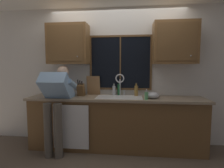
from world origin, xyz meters
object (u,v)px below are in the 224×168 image
at_px(bottle_tall_clear, 119,89).
at_px(bottle_amber_small, 136,90).
at_px(knife_block, 81,90).
at_px(bottle_green_glass, 114,90).
at_px(soap_dispenser, 146,96).
at_px(mixing_bowl, 153,95).
at_px(person_standing, 57,98).
at_px(cutting_board, 93,86).

distance_m(bottle_tall_clear, bottle_amber_small, 0.32).
bearing_deg(bottle_amber_small, knife_block, -173.47).
height_order(bottle_green_glass, bottle_amber_small, bottle_amber_small).
bearing_deg(soap_dispenser, bottle_green_glass, 144.96).
xyz_separation_m(soap_dispenser, bottle_tall_clear, (-0.47, 0.42, 0.04)).
relative_size(mixing_bowl, bottle_green_glass, 0.96).
bearing_deg(person_standing, bottle_green_glass, 28.05).
height_order(bottle_green_glass, bottle_tall_clear, bottle_tall_clear).
height_order(mixing_bowl, bottle_amber_small, bottle_amber_small).
bearing_deg(knife_block, bottle_green_glass, 14.22).
bearing_deg(person_standing, mixing_bowl, 7.82).
xyz_separation_m(knife_block, soap_dispenser, (1.16, -0.25, -0.04)).
distance_m(person_standing, cutting_board, 0.73).
height_order(cutting_board, soap_dispenser, cutting_board).
height_order(mixing_bowl, soap_dispenser, soap_dispenser).
bearing_deg(bottle_green_glass, cutting_board, 179.28).
height_order(person_standing, cutting_board, person_standing).
bearing_deg(mixing_bowl, bottle_amber_small, 140.19).
relative_size(mixing_bowl, soap_dispenser, 1.26).
xyz_separation_m(person_standing, bottle_tall_clear, (1.00, 0.51, 0.10)).
bearing_deg(cutting_board, knife_block, -142.29).
distance_m(cutting_board, mixing_bowl, 1.12).
xyz_separation_m(person_standing, soap_dispenser, (1.47, 0.08, 0.06)).
height_order(person_standing, bottle_tall_clear, person_standing).
relative_size(knife_block, bottle_amber_small, 1.33).
bearing_deg(mixing_bowl, cutting_board, 165.99).
relative_size(person_standing, bottle_amber_small, 6.09).
height_order(cutting_board, bottle_green_glass, cutting_board).
bearing_deg(bottle_amber_small, person_standing, -161.23).
bearing_deg(mixing_bowl, bottle_tall_clear, 153.98).
xyz_separation_m(knife_block, mixing_bowl, (1.28, -0.11, -0.06)).
height_order(person_standing, knife_block, person_standing).
relative_size(person_standing, knife_block, 4.58).
distance_m(cutting_board, soap_dispenser, 1.05).
relative_size(knife_block, mixing_bowl, 1.45).
relative_size(knife_block, cutting_board, 0.89).
xyz_separation_m(cutting_board, bottle_tall_clear, (0.48, 0.02, -0.07)).
bearing_deg(bottle_tall_clear, knife_block, -165.64).
bearing_deg(knife_block, soap_dispenser, -12.06).
xyz_separation_m(bottle_green_glass, bottle_amber_small, (0.41, -0.04, 0.01)).
bearing_deg(soap_dispenser, knife_block, 167.94).
relative_size(cutting_board, mixing_bowl, 1.64).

